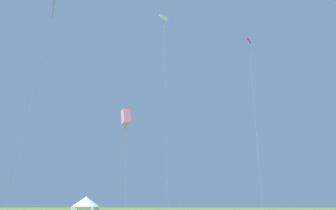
# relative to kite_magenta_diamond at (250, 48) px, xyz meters

# --- Properties ---
(kite_magenta_diamond) EXTENTS (0.93, 2.50, 29.45)m
(kite_magenta_diamond) POSITION_rel_kite_magenta_diamond_xyz_m (0.00, 0.00, 0.00)
(kite_magenta_diamond) COLOR #E02DA3
(kite_magenta_diamond) RESTS_ON ground
(kite_pink_box) EXTENTS (1.57, 2.75, 13.76)m
(kite_pink_box) POSITION_rel_kite_magenta_diamond_xyz_m (-18.76, -10.37, -14.47)
(kite_pink_box) COLOR pink
(kite_pink_box) RESTS_ON ground
(kite_white_parafoil) EXTENTS (2.14, 2.38, 32.44)m
(kite_white_parafoil) POSITION_rel_kite_magenta_diamond_xyz_m (-14.43, -2.39, 4.75)
(kite_white_parafoil) COLOR white
(kite_white_parafoil) RESTS_ON ground
(festival_tent_center) EXTENTS (4.93, 4.93, 3.20)m
(festival_tent_center) POSITION_rel_kite_magenta_diamond_xyz_m (-29.02, 9.34, -25.39)
(festival_tent_center) COLOR white
(festival_tent_center) RESTS_ON ground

